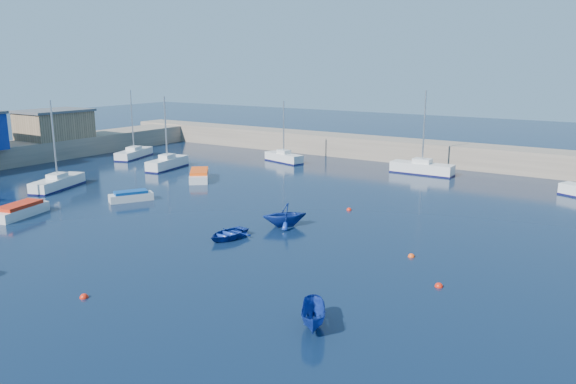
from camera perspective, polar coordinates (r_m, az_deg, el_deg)
The scene contains 19 objects.
ground at distance 32.28m, azimuth -15.02°, elevation -9.00°, with size 220.00×220.00×0.00m, color #0B1A32.
back_wall at distance 70.18m, azimuth 14.17°, elevation 3.90°, with size 96.00×4.50×2.60m, color gray.
left_quay at distance 75.66m, azimuth -26.20°, elevation 3.51°, with size 6.00×62.00×2.40m, color gray.
brick_shed_a at distance 78.47m, azimuth -22.64°, elevation 6.28°, with size 6.00×8.00×3.40m, color #866D4D.
sailboat_2 at distance 58.65m, azimuth -22.35°, elevation 0.90°, with size 3.88×6.67×8.47m.
sailboat_3 at distance 66.08m, azimuth -12.16°, elevation 2.90°, with size 2.81×6.35×8.25m.
sailboat_4 at distance 74.91m, azimuth -15.36°, elevation 3.81°, with size 3.90×6.84×8.62m.
sailboat_5 at distance 68.99m, azimuth -0.43°, elevation 3.55°, with size 5.77×3.00×7.46m.
sailboat_6 at distance 63.27m, azimuth 13.45°, elevation 2.41°, with size 6.83×1.92×9.05m.
motorboat_0 at distance 49.13m, azimuth -25.58°, elevation -1.69°, with size 2.85×4.99×1.06m.
motorboat_1 at distance 51.24m, azimuth -15.66°, elevation -0.41°, with size 2.96×3.87×0.91m.
motorboat_2 at distance 59.06m, azimuth -9.00°, elevation 1.71°, with size 4.74×5.17×1.07m.
dinghy_center at distance 39.01m, azimuth -6.14°, elevation -4.26°, with size 2.35×3.29×0.68m, color navy.
dinghy_left at distance 41.61m, azimuth -0.35°, elevation -2.33°, with size 2.84×3.29×1.74m, color navy.
dinghy_right at distance 26.18m, azimuth 2.63°, elevation -12.49°, with size 1.12×2.97×1.15m, color navy.
buoy_0 at distance 31.30m, azimuth -20.00°, elevation -10.06°, with size 0.45×0.45×0.45m, color red.
buoy_1 at distance 36.17m, azimuth 12.42°, elevation -6.45°, with size 0.44×0.44×0.44m, color #E74411.
buoy_2 at distance 31.89m, azimuth 15.07°, elevation -9.28°, with size 0.46×0.46×0.46m, color red.
buoy_3 at distance 46.60m, azimuth 6.22°, elevation -1.85°, with size 0.43×0.43×0.43m, color red.
Camera 1 is at (22.84, -19.53, 11.79)m, focal length 35.00 mm.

